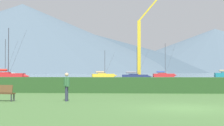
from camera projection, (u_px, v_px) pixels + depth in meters
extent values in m
plane|color=#477038|center=(185.00, 108.00, 15.93)|extent=(1000.00, 1000.00, 0.00)
cube|color=gray|center=(138.00, 75.00, 152.65)|extent=(320.00, 246.00, 0.00)
cube|color=#284C23|center=(163.00, 85.00, 26.92)|extent=(80.00, 1.20, 1.25)
cube|color=red|center=(164.00, 75.00, 98.99)|extent=(6.22, 2.64, 0.95)
cone|color=red|center=(175.00, 75.00, 99.11)|extent=(1.11, 0.90, 0.81)
cube|color=#A52020|center=(162.00, 74.00, 98.98)|extent=(2.37, 1.66, 0.60)
cylinder|color=#333338|center=(165.00, 59.00, 99.11)|extent=(0.12, 0.12, 9.30)
cylinder|color=#333338|center=(161.00, 72.00, 98.98)|extent=(2.72, 0.36, 0.10)
cylinder|color=#2847A3|center=(161.00, 72.00, 98.98)|extent=(2.34, 0.60, 0.38)
cylinder|color=#333338|center=(170.00, 60.00, 99.16)|extent=(2.87, 0.30, 8.85)
cube|color=gold|center=(103.00, 76.00, 93.17)|extent=(6.29, 3.23, 0.94)
cone|color=gold|center=(115.00, 75.00, 93.66)|extent=(1.17, 0.99, 0.80)
cube|color=gold|center=(102.00, 74.00, 93.13)|extent=(2.47, 1.86, 0.60)
cylinder|color=#333338|center=(105.00, 63.00, 93.32)|extent=(0.12, 0.12, 6.90)
cylinder|color=#333338|center=(100.00, 72.00, 93.07)|extent=(2.67, 0.65, 0.10)
cylinder|color=tan|center=(100.00, 72.00, 93.07)|extent=(2.32, 0.83, 0.38)
cylinder|color=#333338|center=(110.00, 63.00, 93.52)|extent=(2.80, 0.60, 6.57)
cube|color=white|center=(3.00, 75.00, 98.34)|extent=(7.72, 2.99, 1.19)
cone|color=white|center=(18.00, 75.00, 98.30)|extent=(1.35, 1.08, 1.01)
cube|color=silver|center=(1.00, 73.00, 98.35)|extent=(2.91, 1.96, 0.76)
cylinder|color=#333338|center=(5.00, 57.00, 98.45)|extent=(0.15, 0.15, 10.30)
cylinder|color=#333338|center=(11.00, 58.00, 98.43)|extent=(3.61, 0.22, 9.79)
cube|color=navy|center=(135.00, 77.00, 76.66)|extent=(5.81, 2.04, 0.91)
cone|color=navy|center=(150.00, 77.00, 76.49)|extent=(1.00, 0.78, 0.77)
cube|color=#1B2449|center=(133.00, 75.00, 76.68)|extent=(2.16, 1.41, 0.58)
cylinder|color=#333338|center=(137.00, 62.00, 76.71)|extent=(0.12, 0.12, 6.67)
cylinder|color=#333338|center=(131.00, 72.00, 76.72)|extent=(2.61, 0.12, 0.10)
cylinder|color=gray|center=(131.00, 72.00, 76.72)|extent=(2.22, 0.38, 0.36)
cylinder|color=#333338|center=(143.00, 62.00, 76.64)|extent=(2.75, 0.05, 6.35)
cylinder|color=#333338|center=(224.00, 71.00, 97.04)|extent=(3.37, 0.35, 0.13)
cylinder|color=tan|center=(224.00, 71.00, 97.04)|extent=(2.89, 0.65, 0.47)
cube|color=red|center=(5.00, 76.00, 71.38)|extent=(8.14, 3.40, 1.25)
cone|color=red|center=(27.00, 76.00, 71.51)|extent=(1.45, 1.17, 1.06)
cube|color=#A52020|center=(3.00, 74.00, 71.38)|extent=(3.10, 2.15, 0.79)
cylinder|color=#333338|center=(8.00, 52.00, 71.52)|extent=(0.16, 0.16, 10.12)
cylinder|color=#333338|center=(0.00, 70.00, 71.38)|extent=(3.57, 0.45, 0.14)
cylinder|color=red|center=(0.00, 70.00, 71.38)|extent=(3.07, 0.76, 0.50)
cylinder|color=#333338|center=(17.00, 53.00, 71.56)|extent=(3.76, 0.36, 9.63)
cube|color=brown|center=(1.00, 93.00, 19.66)|extent=(1.64, 0.64, 0.06)
cylinder|color=#333338|center=(14.00, 97.00, 19.69)|extent=(0.08, 0.08, 0.45)
cylinder|color=#333338|center=(11.00, 98.00, 19.37)|extent=(0.08, 0.08, 0.45)
cylinder|color=#2D3347|center=(66.00, 94.00, 19.55)|extent=(0.14, 0.14, 0.85)
cylinder|color=#2D3347|center=(67.00, 94.00, 19.72)|extent=(0.14, 0.14, 0.85)
cylinder|color=#33663D|center=(67.00, 82.00, 19.65)|extent=(0.36, 0.36, 0.55)
cylinder|color=#33663D|center=(66.00, 81.00, 19.41)|extent=(0.09, 0.09, 0.50)
cylinder|color=#33663D|center=(68.00, 81.00, 19.89)|extent=(0.09, 0.09, 0.50)
sphere|color=tan|center=(67.00, 75.00, 19.66)|extent=(0.22, 0.22, 0.22)
cube|color=#333338|center=(139.00, 76.00, 82.33)|extent=(2.00, 2.00, 0.80)
cube|color=gold|center=(139.00, 48.00, 82.49)|extent=(0.80, 0.80, 13.16)
cube|color=gold|center=(150.00, 7.00, 82.55)|extent=(5.82, 0.36, 6.77)
cone|color=#4C6070|center=(215.00, 50.00, 415.00)|extent=(289.98, 289.98, 53.41)
cone|color=slate|center=(18.00, 53.00, 421.48)|extent=(311.49, 311.49, 47.02)
cone|color=#425666|center=(92.00, 53.00, 398.77)|extent=(318.30, 318.30, 45.23)
cone|color=#4C6070|center=(22.00, 38.00, 343.23)|extent=(321.44, 321.44, 69.64)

